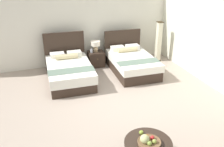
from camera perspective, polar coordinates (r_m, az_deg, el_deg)
ground_plane at (r=6.33m, az=2.37°, el=-7.13°), size 9.34×9.90×0.02m
wall_back at (r=8.63m, az=-5.18°, el=10.88°), size 9.34×0.12×2.57m
wall_side_right at (r=7.55m, az=22.29°, el=7.12°), size 0.12×5.50×2.57m
bed_near_window at (r=7.53m, az=-9.99°, el=0.68°), size 1.38×2.12×1.26m
bed_near_corner at (r=8.05m, az=4.57°, el=2.59°), size 1.37×2.09×1.17m
nightstand at (r=8.47m, az=-3.77°, el=3.42°), size 0.53×0.46×0.53m
table_lamp at (r=8.32m, az=-3.91°, el=6.74°), size 0.32×0.32×0.37m
vase at (r=8.28m, az=-4.83°, el=5.33°), size 0.09×0.09×0.13m
coffee_table at (r=4.50m, az=8.41°, el=-16.76°), size 0.84×0.84×0.48m
fruit_bowl at (r=4.34m, az=8.52°, el=-15.48°), size 0.40×0.40×0.21m
loose_apple at (r=4.55m, az=6.88°, el=-13.57°), size 0.08×0.08×0.08m
floor_lamp_corner at (r=8.96m, az=10.85°, el=7.32°), size 0.20×0.20×1.44m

